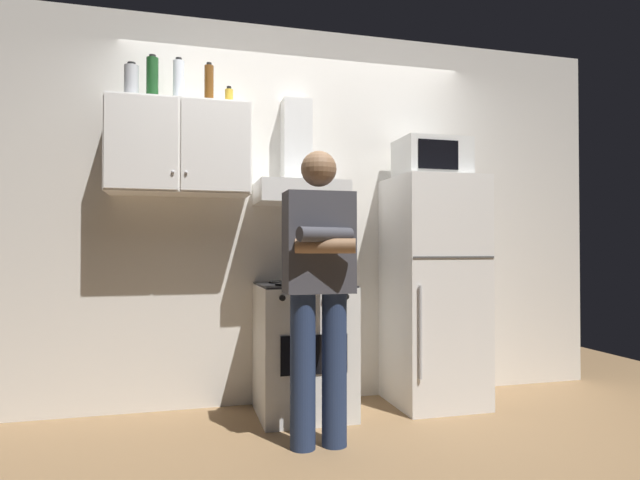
% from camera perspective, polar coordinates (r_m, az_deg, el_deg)
% --- Properties ---
extents(ground_plane, '(7.00, 7.00, 0.00)m').
position_cam_1_polar(ground_plane, '(3.49, -0.00, -19.23)').
color(ground_plane, olive).
extents(back_wall_tiled, '(4.80, 0.10, 2.70)m').
position_cam_1_polar(back_wall_tiled, '(3.91, -2.25, 2.79)').
color(back_wall_tiled, silver).
rests_on(back_wall_tiled, ground_plane).
extents(upper_cabinet, '(0.90, 0.37, 0.60)m').
position_cam_1_polar(upper_cabinet, '(3.64, -14.81, 9.45)').
color(upper_cabinet, white).
extents(stove_oven, '(0.60, 0.62, 0.87)m').
position_cam_1_polar(stove_oven, '(3.61, -1.82, -11.54)').
color(stove_oven, white).
rests_on(stove_oven, ground_plane).
extents(range_hood, '(0.60, 0.44, 0.75)m').
position_cam_1_polar(range_hood, '(3.70, -2.25, 6.85)').
color(range_hood, white).
extents(refrigerator, '(0.60, 0.62, 1.60)m').
position_cam_1_polar(refrigerator, '(3.88, 12.04, -5.29)').
color(refrigerator, white).
rests_on(refrigerator, ground_plane).
extents(microwave, '(0.48, 0.37, 0.28)m').
position_cam_1_polar(microwave, '(3.94, 11.86, 8.49)').
color(microwave, silver).
rests_on(microwave, refrigerator).
extents(person_standing, '(0.38, 0.33, 1.64)m').
position_cam_1_polar(person_standing, '(2.95, -0.11, -4.72)').
color(person_standing, navy).
rests_on(person_standing, ground_plane).
extents(cooking_pot, '(0.31, 0.21, 0.13)m').
position_cam_1_polar(cooking_pot, '(3.46, 0.73, -3.57)').
color(cooking_pot, '#B7BABF').
rests_on(cooking_pot, stove_oven).
extents(bottle_canister_steel, '(0.09, 0.09, 0.23)m').
position_cam_1_polar(bottle_canister_steel, '(3.73, -19.55, 15.68)').
color(bottle_canister_steel, '#B2B5BA').
rests_on(bottle_canister_steel, upper_cabinet).
extents(bottle_spice_jar, '(0.05, 0.05, 0.12)m').
position_cam_1_polar(bottle_spice_jar, '(3.71, -9.73, 14.88)').
color(bottle_spice_jar, gold).
rests_on(bottle_spice_jar, upper_cabinet).
extents(bottle_beer_brown, '(0.06, 0.06, 0.27)m').
position_cam_1_polar(bottle_beer_brown, '(3.72, -11.81, 16.01)').
color(bottle_beer_brown, brown).
rests_on(bottle_beer_brown, upper_cabinet).
extents(bottle_vodka_clear, '(0.07, 0.07, 0.30)m').
position_cam_1_polar(bottle_vodka_clear, '(3.75, -14.91, 16.08)').
color(bottle_vodka_clear, silver).
rests_on(bottle_vodka_clear, upper_cabinet).
extents(bottle_wine_green, '(0.08, 0.08, 0.30)m').
position_cam_1_polar(bottle_wine_green, '(3.75, -17.52, 16.11)').
color(bottle_wine_green, '#19471E').
rests_on(bottle_wine_green, upper_cabinet).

